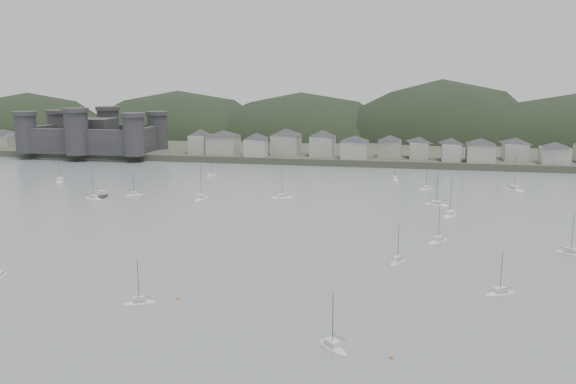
# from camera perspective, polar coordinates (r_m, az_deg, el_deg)

# --- Properties ---
(ground) EXTENTS (900.00, 900.00, 0.00)m
(ground) POSITION_cam_1_polar(r_m,az_deg,el_deg) (122.82, -7.11, -9.17)
(ground) COLOR slate
(ground) RESTS_ON ground
(far_shore_land) EXTENTS (900.00, 250.00, 3.00)m
(far_shore_land) POSITION_cam_1_polar(r_m,az_deg,el_deg) (407.98, 6.22, 5.02)
(far_shore_land) COLOR #383D2D
(far_shore_land) RESTS_ON ground
(forested_ridge) EXTENTS (851.55, 103.94, 102.57)m
(forested_ridge) POSITION_cam_1_polar(r_m,az_deg,el_deg) (383.74, 6.53, 2.73)
(forested_ridge) COLOR black
(forested_ridge) RESTS_ON ground
(castle) EXTENTS (66.00, 43.00, 20.00)m
(castle) POSITION_cam_1_polar(r_m,az_deg,el_deg) (330.66, -17.05, 4.94)
(castle) COLOR #2F3032
(castle) RESTS_ON far_shore_land
(waterfront_town) EXTENTS (451.48, 28.46, 12.92)m
(waterfront_town) POSITION_cam_1_polar(r_m,az_deg,el_deg) (294.73, 14.02, 3.99)
(waterfront_town) COLOR gray
(waterfront_town) RESTS_ON far_shore_land
(sailboat_lead) EXTENTS (6.04, 5.18, 8.35)m
(sailboat_lead) POSITION_cam_1_polar(r_m,az_deg,el_deg) (223.38, -13.64, -0.27)
(sailboat_lead) COLOR silver
(sailboat_lead) RESTS_ON ground
(moored_fleet) EXTENTS (259.44, 167.73, 13.74)m
(moored_fleet) POSITION_cam_1_polar(r_m,az_deg,el_deg) (182.70, -4.29, -2.42)
(moored_fleet) COLOR silver
(moored_fleet) RESTS_ON ground
(motor_launch_far) EXTENTS (4.15, 8.20, 3.87)m
(motor_launch_far) POSITION_cam_1_polar(r_m,az_deg,el_deg) (223.63, -16.30, -0.36)
(motor_launch_far) COLOR black
(motor_launch_far) RESTS_ON ground
(mooring_buoys) EXTENTS (162.60, 144.43, 0.70)m
(mooring_buoys) POSITION_cam_1_polar(r_m,az_deg,el_deg) (169.19, 2.29, -3.47)
(mooring_buoys) COLOR #CC8244
(mooring_buoys) RESTS_ON ground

